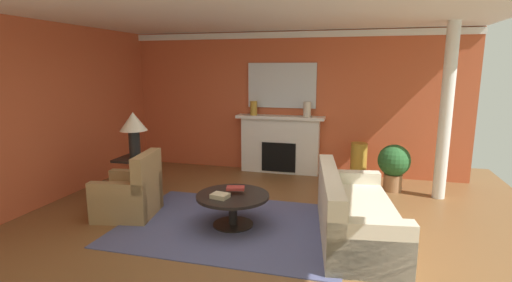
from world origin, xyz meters
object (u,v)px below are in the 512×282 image
object	(u,v)px
vase_mantel_left	(254,108)
sofa	(353,215)
fireplace	(280,146)
table_lamp	(133,126)
mantel_mirror	(282,85)
vase_mantel_right	(307,109)
potted_plant	(394,164)
coffee_table	(233,203)
side_table	(136,175)
vase_tall_corner	(358,163)
armchair_near_window	(130,196)

from	to	relation	value
vase_mantel_left	sofa	bearing A→B (deg)	-52.98
fireplace	table_lamp	xyz separation A→B (m)	(-1.98, -2.20, 0.66)
fireplace	mantel_mirror	xyz separation A→B (m)	(0.00, 0.12, 1.23)
vase_mantel_right	potted_plant	distance (m)	1.94
fireplace	vase_mantel_right	world-z (taller)	vase_mantel_right
fireplace	coffee_table	distance (m)	2.88
vase_mantel_right	potted_plant	xyz separation A→B (m)	(1.63, -0.62, -0.85)
side_table	vase_tall_corner	size ratio (longest dim) A/B	0.92
armchair_near_window	potted_plant	distance (m)	4.44
vase_tall_corner	vase_mantel_right	xyz separation A→B (m)	(-1.03, 0.25, 0.96)
vase_tall_corner	potted_plant	size ratio (longest dim) A/B	0.92
coffee_table	potted_plant	world-z (taller)	potted_plant
side_table	vase_tall_corner	xyz separation A→B (m)	(3.56, 1.91, -0.02)
fireplace	potted_plant	bearing A→B (deg)	-16.99
armchair_near_window	fireplace	bearing A→B (deg)	60.38
vase_mantel_right	vase_tall_corner	bearing A→B (deg)	-13.60
mantel_mirror	potted_plant	xyz separation A→B (m)	(2.18, -0.79, -1.30)
coffee_table	armchair_near_window	bearing A→B (deg)	-178.70
table_lamp	vase_mantel_right	world-z (taller)	vase_mantel_right
coffee_table	vase_tall_corner	xyz separation A→B (m)	(1.65, 2.57, 0.05)
sofa	side_table	bearing A→B (deg)	170.17
sofa	vase_mantel_left	size ratio (longest dim) A/B	7.66
mantel_mirror	coffee_table	size ratio (longest dim) A/B	1.40
armchair_near_window	potted_plant	world-z (taller)	armchair_near_window
mantel_mirror	vase_mantel_left	distance (m)	0.74
mantel_mirror	vase_mantel_right	distance (m)	0.73
coffee_table	potted_plant	distance (m)	3.15
coffee_table	potted_plant	bearing A→B (deg)	44.29
armchair_near_window	side_table	xyz separation A→B (m)	(-0.33, 0.70, 0.09)
mantel_mirror	sofa	bearing A→B (deg)	-62.40
coffee_table	vase_mantel_right	distance (m)	3.06
sofa	side_table	xyz separation A→B (m)	(-3.51, 0.61, 0.10)
fireplace	potted_plant	distance (m)	2.28
armchair_near_window	vase_mantel_left	bearing A→B (deg)	68.91
coffee_table	table_lamp	world-z (taller)	table_lamp
armchair_near_window	side_table	distance (m)	0.78
sofa	armchair_near_window	distance (m)	3.19
coffee_table	vase_mantel_left	xyz separation A→B (m)	(-0.48, 2.82, 1.00)
fireplace	table_lamp	world-z (taller)	table_lamp
side_table	table_lamp	size ratio (longest dim) A/B	0.93
side_table	vase_tall_corner	bearing A→B (deg)	28.15
vase_tall_corner	sofa	bearing A→B (deg)	-91.13
fireplace	vase_mantel_left	bearing A→B (deg)	-174.86
fireplace	mantel_mirror	distance (m)	1.24
side_table	vase_mantel_left	world-z (taller)	vase_mantel_left
side_table	coffee_table	bearing A→B (deg)	-19.16
side_table	mantel_mirror	bearing A→B (deg)	49.62
fireplace	vase_mantel_left	xyz separation A→B (m)	(-0.55, -0.05, 0.77)
armchair_near_window	coffee_table	world-z (taller)	armchair_near_window
armchair_near_window	vase_mantel_left	size ratio (longest dim) A/B	3.30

